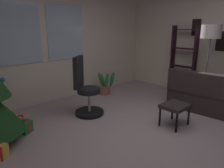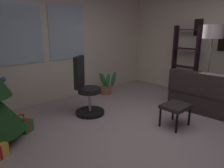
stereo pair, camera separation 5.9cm
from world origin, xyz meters
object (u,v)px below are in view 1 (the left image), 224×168
(office_chair, at_px, (86,92))
(gift_box_red, at_px, (15,122))
(floor_lamp, at_px, (211,36))
(potted_plant, at_px, (105,85))
(bookshelf, at_px, (183,65))
(footstool, at_px, (175,107))
(gift_box_green, at_px, (24,127))

(office_chair, bearing_deg, gift_box_red, 160.72)
(floor_lamp, bearing_deg, potted_plant, 120.19)
(floor_lamp, relative_size, potted_plant, 2.84)
(floor_lamp, bearing_deg, bookshelf, 67.53)
(footstool, xyz_separation_m, potted_plant, (0.32, 2.18, -0.09))
(footstool, height_order, gift_box_green, footstool)
(footstool, bearing_deg, gift_box_red, 137.11)
(bookshelf, bearing_deg, gift_box_green, 170.09)
(gift_box_green, relative_size, office_chair, 0.23)
(gift_box_red, bearing_deg, office_chair, -19.28)
(footstool, relative_size, office_chair, 0.41)
(gift_box_green, distance_m, office_chair, 1.23)
(footstool, bearing_deg, potted_plant, 81.73)
(gift_box_red, distance_m, floor_lamp, 4.16)
(footstool, height_order, floor_lamp, floor_lamp)
(footstool, distance_m, office_chair, 1.66)
(gift_box_red, distance_m, gift_box_green, 0.35)
(office_chair, bearing_deg, gift_box_green, 176.23)
(gift_box_green, height_order, bookshelf, bookshelf)
(office_chair, distance_m, floor_lamp, 2.84)
(footstool, bearing_deg, office_chair, 119.13)
(gift_box_green, bearing_deg, potted_plant, 15.77)
(gift_box_red, bearing_deg, bookshelf, -14.77)
(gift_box_red, relative_size, bookshelf, 0.19)
(gift_box_green, distance_m, bookshelf, 3.89)
(footstool, relative_size, potted_plant, 0.77)
(gift_box_green, distance_m, potted_plant, 2.39)
(office_chair, height_order, bookshelf, bookshelf)
(bookshelf, distance_m, potted_plant, 2.04)
(gift_box_green, xyz_separation_m, office_chair, (1.18, -0.08, 0.35))
(footstool, height_order, bookshelf, bookshelf)
(office_chair, relative_size, potted_plant, 1.88)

